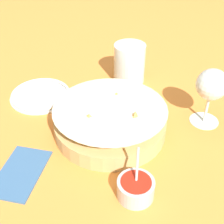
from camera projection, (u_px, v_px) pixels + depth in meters
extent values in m
plane|color=orange|center=(111.00, 124.00, 0.79)|extent=(4.00, 4.00, 0.00)
cylinder|color=tan|center=(112.00, 125.00, 0.76)|extent=(0.27, 0.27, 0.04)
cone|color=beige|center=(112.00, 120.00, 0.75)|extent=(0.27, 0.27, 0.07)
cylinder|color=#3D842D|center=(112.00, 124.00, 0.76)|extent=(0.20, 0.20, 0.01)
pyramid|color=#CC8E42|center=(117.00, 101.00, 0.79)|extent=(0.05, 0.07, 0.05)
pyramid|color=#CC8E42|center=(90.00, 123.00, 0.71)|extent=(0.07, 0.08, 0.05)
pyramid|color=#CC8E42|center=(135.00, 121.00, 0.71)|extent=(0.07, 0.07, 0.06)
cylinder|color=#B7B7BC|center=(136.00, 189.00, 0.60)|extent=(0.07, 0.07, 0.04)
cylinder|color=red|center=(136.00, 186.00, 0.60)|extent=(0.06, 0.06, 0.03)
cylinder|color=#B7B7BC|center=(137.00, 171.00, 0.59)|extent=(0.05, 0.01, 0.09)
cylinder|color=silver|center=(204.00, 121.00, 0.80)|extent=(0.07, 0.07, 0.00)
cylinder|color=silver|center=(207.00, 108.00, 0.78)|extent=(0.01, 0.01, 0.07)
sphere|color=silver|center=(212.00, 84.00, 0.74)|extent=(0.08, 0.08, 0.08)
sphere|color=beige|center=(211.00, 88.00, 0.74)|extent=(0.05, 0.05, 0.05)
cylinder|color=silver|center=(129.00, 63.00, 0.93)|extent=(0.09, 0.09, 0.12)
cylinder|color=gold|center=(129.00, 68.00, 0.94)|extent=(0.08, 0.08, 0.08)
torus|color=silver|center=(130.00, 55.00, 0.97)|extent=(0.08, 0.01, 0.08)
cylinder|color=white|center=(41.00, 96.00, 0.89)|extent=(0.17, 0.17, 0.01)
torus|color=white|center=(40.00, 94.00, 0.88)|extent=(0.17, 0.17, 0.01)
cube|color=#38608E|center=(20.00, 172.00, 0.66)|extent=(0.15, 0.10, 0.01)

